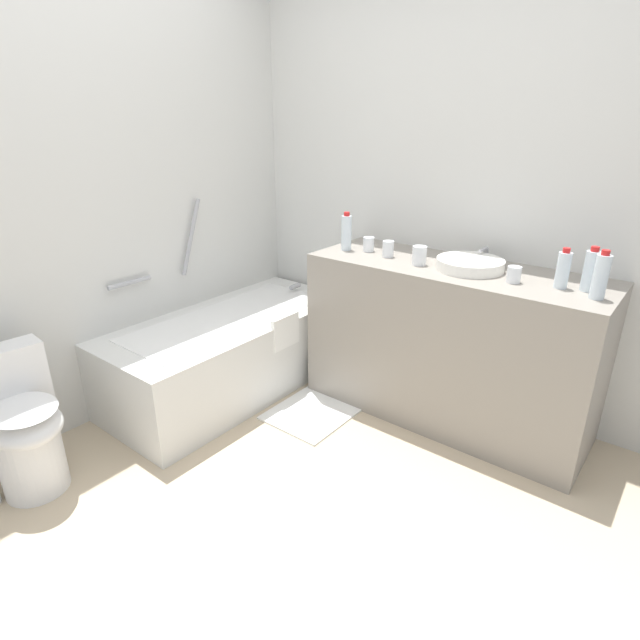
% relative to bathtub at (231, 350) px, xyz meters
% --- Properties ---
extents(ground_plane, '(4.13, 4.13, 0.00)m').
position_rel_bathtub_xyz_m(ground_plane, '(-0.73, -1.01, -0.26)').
color(ground_plane, '#C1AD8E').
extents(wall_back_tiled, '(3.53, 0.10, 2.55)m').
position_rel_bathtub_xyz_m(wall_back_tiled, '(-0.73, 0.40, 1.01)').
color(wall_back_tiled, silver).
rests_on(wall_back_tiled, ground_plane).
extents(wall_right_mirror, '(0.10, 3.13, 2.55)m').
position_rel_bathtub_xyz_m(wall_right_mirror, '(0.88, -1.01, 1.01)').
color(wall_right_mirror, silver).
rests_on(wall_right_mirror, ground_plane).
extents(bathtub, '(1.60, 0.71, 1.17)m').
position_rel_bathtub_xyz_m(bathtub, '(0.00, 0.00, 0.00)').
color(bathtub, silver).
rests_on(bathtub, ground_plane).
extents(toilet, '(0.38, 0.49, 0.68)m').
position_rel_bathtub_xyz_m(toilet, '(-1.24, 0.03, 0.06)').
color(toilet, white).
rests_on(toilet, ground_plane).
extents(vanity_counter, '(0.56, 1.58, 0.90)m').
position_rel_bathtub_xyz_m(vanity_counter, '(0.55, -1.20, 0.19)').
color(vanity_counter, gray).
rests_on(vanity_counter, ground_plane).
extents(sink_basin, '(0.34, 0.34, 0.06)m').
position_rel_bathtub_xyz_m(sink_basin, '(0.54, -1.28, 0.66)').
color(sink_basin, white).
rests_on(sink_basin, vanity_counter).
extents(sink_faucet, '(0.12, 0.15, 0.08)m').
position_rel_bathtub_xyz_m(sink_faucet, '(0.74, -1.28, 0.67)').
color(sink_faucet, '#A8A8AD').
rests_on(sink_faucet, vanity_counter).
extents(water_bottle_0, '(0.07, 0.07, 0.21)m').
position_rel_bathtub_xyz_m(water_bottle_0, '(0.55, -1.84, 0.73)').
color(water_bottle_0, silver).
rests_on(water_bottle_0, vanity_counter).
extents(water_bottle_1, '(0.06, 0.06, 0.22)m').
position_rel_bathtub_xyz_m(water_bottle_1, '(0.48, -0.53, 0.74)').
color(water_bottle_1, silver).
rests_on(water_bottle_1, vanity_counter).
extents(water_bottle_2, '(0.06, 0.06, 0.19)m').
position_rel_bathtub_xyz_m(water_bottle_2, '(0.52, -1.73, 0.72)').
color(water_bottle_2, silver).
rests_on(water_bottle_2, vanity_counter).
extents(water_bottle_3, '(0.06, 0.06, 0.22)m').
position_rel_bathtub_xyz_m(water_bottle_3, '(0.46, -1.89, 0.74)').
color(water_bottle_3, silver).
rests_on(water_bottle_3, vanity_counter).
extents(drinking_glass_0, '(0.08, 0.08, 0.10)m').
position_rel_bathtub_xyz_m(drinking_glass_0, '(0.46, -1.03, 0.69)').
color(drinking_glass_0, white).
rests_on(drinking_glass_0, vanity_counter).
extents(drinking_glass_1, '(0.07, 0.07, 0.08)m').
position_rel_bathtub_xyz_m(drinking_glass_1, '(0.47, -1.53, 0.67)').
color(drinking_glass_1, white).
rests_on(drinking_glass_1, vanity_counter).
extents(drinking_glass_2, '(0.07, 0.07, 0.08)m').
position_rel_bathtub_xyz_m(drinking_glass_2, '(0.54, -0.65, 0.68)').
color(drinking_glass_2, white).
rests_on(drinking_glass_2, vanity_counter).
extents(drinking_glass_3, '(0.06, 0.06, 0.09)m').
position_rel_bathtub_xyz_m(drinking_glass_3, '(0.50, -0.81, 0.68)').
color(drinking_glass_3, white).
rests_on(drinking_glass_3, vanity_counter).
extents(bath_mat, '(0.63, 0.43, 0.01)m').
position_rel_bathtub_xyz_m(bath_mat, '(0.13, -0.61, -0.26)').
color(bath_mat, white).
rests_on(bath_mat, ground_plane).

